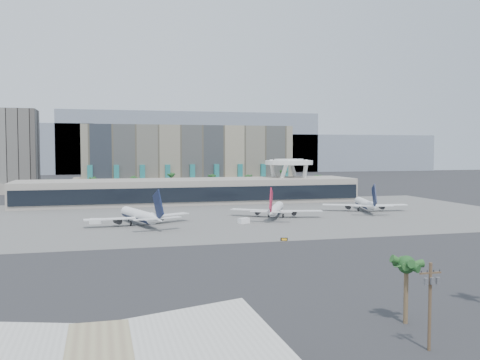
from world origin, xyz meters
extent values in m
plane|color=#232326|center=(0.00, 0.00, 0.00)|extent=(900.00, 900.00, 0.00)
cube|color=#5B5B59|center=(0.00, 55.00, 0.03)|extent=(260.00, 130.00, 0.06)
cube|color=gray|center=(60.00, 470.00, 35.00)|extent=(300.00, 60.00, 70.00)
cube|color=gray|center=(260.00, 470.00, 22.50)|extent=(220.00, 60.00, 45.00)
cube|color=gray|center=(10.00, 175.00, 21.00)|extent=(130.00, 22.00, 42.00)
cube|color=gray|center=(10.00, 173.00, 5.00)|extent=(140.00, 30.00, 10.00)
cube|color=#227476|center=(-50.00, 163.00, 9.00)|extent=(3.00, 2.00, 18.00)
cube|color=#227476|center=(-35.00, 163.00, 9.00)|extent=(3.00, 2.00, 18.00)
cube|color=#227476|center=(-20.00, 163.00, 9.00)|extent=(3.00, 2.00, 18.00)
cube|color=#227476|center=(-5.00, 163.00, 9.00)|extent=(3.00, 2.00, 18.00)
cube|color=#227476|center=(10.00, 163.00, 9.00)|extent=(3.00, 2.00, 18.00)
cube|color=#227476|center=(25.00, 163.00, 9.00)|extent=(3.00, 2.00, 18.00)
cube|color=#227476|center=(40.00, 163.00, 9.00)|extent=(3.00, 2.00, 18.00)
cube|color=#227476|center=(55.00, 163.00, 9.00)|extent=(3.00, 2.00, 18.00)
cube|color=#227476|center=(70.00, 163.00, 9.00)|extent=(3.00, 2.00, 18.00)
cube|color=black|center=(-95.00, 200.00, 26.00)|extent=(26.00, 26.00, 52.00)
cube|color=gray|center=(-95.00, 200.00, 3.00)|extent=(30.00, 30.00, 6.00)
cube|color=gray|center=(0.00, 110.00, 6.00)|extent=(170.00, 32.00, 12.00)
cube|color=black|center=(0.00, 93.80, 5.50)|extent=(168.00, 0.60, 7.00)
cube|color=black|center=(0.00, 110.00, 13.25)|extent=(170.00, 12.00, 2.50)
cylinder|color=white|center=(61.36, 122.36, 11.00)|extent=(6.98, 6.99, 21.89)
cylinder|color=white|center=(48.64, 122.36, 11.00)|extent=(6.98, 6.99, 21.89)
cylinder|color=white|center=(48.64, 109.64, 11.00)|extent=(6.98, 6.99, 21.89)
cylinder|color=white|center=(61.36, 109.64, 11.00)|extent=(6.98, 6.99, 21.89)
cylinder|color=white|center=(55.00, 116.00, 20.00)|extent=(26.00, 26.00, 2.20)
cylinder|color=white|center=(55.00, 116.00, 21.30)|extent=(16.00, 16.00, 1.20)
cylinder|color=brown|center=(-70.00, 145.00, 6.00)|extent=(0.70, 0.70, 12.00)
sphere|color=#1F4E20|center=(-70.00, 145.00, 11.70)|extent=(2.80, 2.80, 2.80)
cylinder|color=brown|center=(-48.00, 145.00, 6.00)|extent=(0.70, 0.70, 12.00)
sphere|color=#1F4E20|center=(-48.00, 145.00, 11.70)|extent=(2.80, 2.80, 2.80)
cylinder|color=brown|center=(-26.00, 145.00, 6.00)|extent=(0.70, 0.70, 12.00)
sphere|color=#1F4E20|center=(-26.00, 145.00, 11.70)|extent=(2.80, 2.80, 2.80)
cylinder|color=brown|center=(-5.00, 145.00, 6.00)|extent=(0.70, 0.70, 12.00)
sphere|color=#1F4E20|center=(-5.00, 145.00, 11.70)|extent=(2.80, 2.80, 2.80)
cylinder|color=brown|center=(18.00, 145.00, 6.00)|extent=(0.70, 0.70, 12.00)
sphere|color=#1F4E20|center=(18.00, 145.00, 11.70)|extent=(2.80, 2.80, 2.80)
cylinder|color=brown|center=(40.00, 145.00, 6.00)|extent=(0.70, 0.70, 12.00)
sphere|color=#1F4E20|center=(40.00, 145.00, 11.70)|extent=(2.80, 2.80, 2.80)
cylinder|color=brown|center=(62.00, 145.00, 6.00)|extent=(0.70, 0.70, 12.00)
sphere|color=#1F4E20|center=(62.00, 145.00, 11.70)|extent=(2.80, 2.80, 2.80)
cylinder|color=brown|center=(85.00, 145.00, 6.00)|extent=(0.70, 0.70, 12.00)
sphere|color=#1F4E20|center=(85.00, 145.00, 11.70)|extent=(2.80, 2.80, 2.80)
cube|color=silver|center=(-54.00, -102.00, 6.40)|extent=(18.65, 22.60, 2.30)
cube|color=silver|center=(-36.00, -102.00, 6.40)|extent=(18.65, 22.60, 2.30)
cylinder|color=#4C3826|center=(-2.00, -96.00, 6.00)|extent=(0.44, 0.44, 12.00)
cube|color=#4C3826|center=(-2.00, -96.00, 10.60)|extent=(3.20, 0.22, 0.22)
cylinder|color=slate|center=(-2.90, -96.35, 9.60)|extent=(0.56, 0.56, 0.90)
cylinder|color=slate|center=(-2.00, -96.35, 9.60)|extent=(0.56, 0.56, 0.90)
cylinder|color=slate|center=(-1.10, -96.35, 9.60)|extent=(0.56, 0.56, 0.90)
cylinder|color=black|center=(-3.40, -96.00, 10.85)|extent=(0.12, 0.12, 0.30)
cylinder|color=black|center=(-0.60, -96.00, 10.85)|extent=(0.12, 0.12, 0.30)
cylinder|color=white|center=(-31.38, 36.28, 3.52)|extent=(11.27, 26.73, 3.92)
cylinder|color=#0F1733|center=(-31.38, 36.28, 3.38)|extent=(11.04, 26.20, 3.84)
cone|color=white|center=(-35.68, 50.97, 3.52)|extent=(5.00, 5.33, 3.92)
cone|color=white|center=(-26.52, 19.70, 3.82)|extent=(6.24, 9.56, 3.92)
cube|color=white|center=(-41.44, 32.31, 2.94)|extent=(17.87, 5.24, 0.34)
cube|color=white|center=(-20.77, 38.37, 2.94)|extent=(17.37, 11.81, 0.34)
cylinder|color=black|center=(-38.76, 33.61, 1.96)|extent=(3.17, 4.36, 2.15)
cylinder|color=black|center=(-23.72, 38.01, 1.96)|extent=(3.17, 4.36, 2.15)
cube|color=#0F1733|center=(-26.11, 18.29, 8.91)|extent=(2.97, 8.67, 10.31)
cube|color=white|center=(-30.47, 17.53, 4.31)|extent=(8.06, 3.27, 0.24)
cube|color=white|center=(-22.02, 20.00, 4.31)|extent=(8.02, 5.19, 0.24)
cylinder|color=black|center=(-34.31, 46.28, 0.78)|extent=(0.49, 0.49, 1.57)
cylinder|color=black|center=(-34.11, 34.46, 0.78)|extent=(0.69, 0.69, 1.57)
cylinder|color=black|center=(-28.10, 36.22, 0.78)|extent=(0.69, 0.69, 1.57)
cylinder|color=white|center=(23.74, 44.78, 3.30)|extent=(13.76, 24.22, 3.66)
cylinder|color=#0F1733|center=(23.74, 44.78, 3.16)|extent=(13.49, 23.73, 3.59)
cone|color=white|center=(29.73, 57.79, 3.30)|extent=(5.05, 5.27, 3.66)
cone|color=white|center=(16.99, 30.11, 3.57)|extent=(6.77, 9.01, 3.66)
cube|color=white|center=(14.21, 48.16, 2.75)|extent=(15.40, 12.78, 0.32)
cube|color=white|center=(32.51, 39.74, 2.75)|extent=(16.88, 7.20, 0.32)
cylinder|color=black|center=(16.90, 47.43, 1.83)|extent=(3.36, 4.17, 2.01)
cylinder|color=black|center=(30.20, 41.30, 1.83)|extent=(3.36, 4.17, 2.01)
cube|color=maroon|center=(16.42, 28.86, 8.33)|extent=(3.89, 7.74, 9.64)
cube|color=white|center=(12.87, 31.00, 4.03)|extent=(7.25, 5.65, 0.23)
cube|color=white|center=(20.35, 27.56, 4.03)|extent=(7.59, 4.03, 0.23)
cylinder|color=black|center=(27.81, 53.63, 0.73)|extent=(0.46, 0.46, 1.46)
cylinder|color=black|center=(20.70, 45.17, 0.73)|extent=(0.64, 0.64, 1.46)
cylinder|color=black|center=(26.02, 42.72, 0.73)|extent=(0.64, 0.64, 1.46)
cylinder|color=white|center=(68.07, 54.43, 3.33)|extent=(10.36, 25.33, 3.70)
cylinder|color=#0F1733|center=(68.07, 54.43, 3.19)|extent=(10.15, 24.82, 3.63)
cone|color=white|center=(71.96, 68.38, 3.33)|extent=(4.69, 5.01, 3.70)
cone|color=white|center=(63.68, 38.70, 3.61)|extent=(5.81, 9.02, 3.70)
cube|color=white|center=(58.01, 56.28, 2.78)|extent=(16.49, 11.00, 0.32)
cube|color=white|center=(77.63, 50.80, 2.78)|extent=(16.87, 4.74, 0.32)
cylinder|color=black|center=(60.81, 55.98, 1.85)|extent=(2.96, 4.12, 2.04)
cylinder|color=black|center=(75.08, 52.00, 1.85)|extent=(2.96, 4.12, 2.04)
cube|color=#0F1733|center=(63.31, 37.36, 8.43)|extent=(2.71, 8.22, 9.75)
cube|color=white|center=(59.42, 38.93, 4.07)|extent=(7.60, 4.83, 0.23)
cube|color=white|center=(67.45, 36.69, 4.07)|extent=(7.61, 3.00, 0.23)
cylinder|color=black|center=(70.72, 63.92, 0.74)|extent=(0.46, 0.46, 1.48)
cylinder|color=black|center=(64.97, 54.34, 0.74)|extent=(0.65, 0.65, 1.48)
cylinder|color=black|center=(70.68, 52.74, 0.74)|extent=(0.65, 0.65, 1.48)
cube|color=silver|center=(-46.31, 42.27, 1.02)|extent=(4.48, 2.81, 2.04)
cube|color=white|center=(6.21, 29.59, 1.03)|extent=(4.56, 3.66, 2.05)
cube|color=black|center=(7.97, -9.43, 0.48)|extent=(2.11, 0.90, 0.96)
cube|color=gold|center=(7.97, -9.60, 0.48)|extent=(1.49, 0.50, 0.58)
cylinder|color=black|center=(7.20, -9.43, 0.29)|extent=(0.12, 0.12, 0.58)
cylinder|color=black|center=(8.74, -9.43, 0.29)|extent=(0.12, 0.12, 0.58)
cylinder|color=brown|center=(1.19, -85.17, 4.79)|extent=(0.70, 0.70, 9.59)
sphere|color=#1F4E20|center=(1.19, -85.17, 9.29)|extent=(2.80, 2.80, 2.80)
camera|label=1|loc=(-44.68, -157.76, 27.13)|focal=40.00mm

